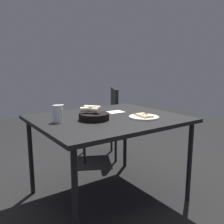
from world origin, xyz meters
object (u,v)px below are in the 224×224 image
Objects in this scene: bread_basket at (93,115)px; chair_near at (105,118)px; pizza_plate at (144,117)px; pepper_shaker at (61,110)px; beer_glass at (58,114)px; dining_table at (108,123)px.

bread_basket is 1.13m from chair_near.
pizza_plate is 2.95× the size of pepper_shaker.
pepper_shaker is 0.09× the size of chair_near.
pepper_shaker is at bearing -48.19° from pizza_plate.
beer_glass is (0.64, -0.26, 0.05)m from pizza_plate.
beer_glass is at bearing -18.55° from bread_basket.
dining_table is 0.44m from beer_glass.
pepper_shaker reaches higher than dining_table.
chair_near is at bearing -140.37° from beer_glass.
chair_near is (-0.30, -1.04, -0.23)m from pizza_plate.
bread_basket is (0.38, -0.18, 0.03)m from pizza_plate.
pepper_shaker is at bearing -51.97° from dining_table.
pepper_shaker is (-0.15, -0.29, -0.02)m from beer_glass.
pepper_shaker reaches higher than pizza_plate.
beer_glass is (0.42, -0.06, 0.12)m from dining_table.
bread_basket reaches higher than dining_table.
pizza_plate is at bearing 137.37° from dining_table.
beer_glass reaches higher than pizza_plate.
pizza_plate is 0.74m from pepper_shaker.
dining_table is 4.91× the size of bread_basket.
beer_glass is at bearing 63.29° from pepper_shaker.
dining_table is at bearing 171.99° from beer_glass.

